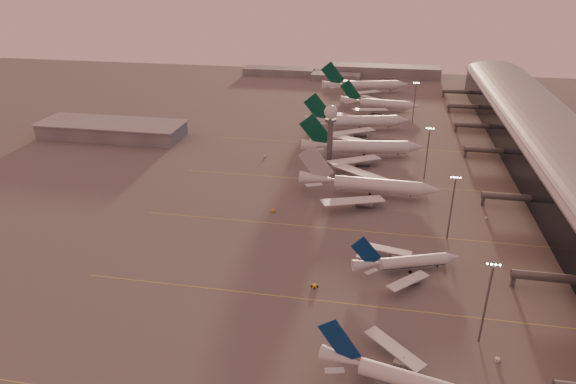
# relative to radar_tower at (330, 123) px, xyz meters

# --- Properties ---
(ground) EXTENTS (700.00, 700.00, 0.00)m
(ground) POSITION_rel_radar_tower_xyz_m (-5.00, -120.00, -20.95)
(ground) COLOR #545252
(ground) RESTS_ON ground
(taxiway_markings) EXTENTS (180.00, 185.25, 0.02)m
(taxiway_markings) POSITION_rel_radar_tower_xyz_m (25.00, -64.00, -20.94)
(taxiway_markings) COLOR #D1CC49
(taxiway_markings) RESTS_ON ground
(terminal) EXTENTS (57.00, 362.00, 23.04)m
(terminal) POSITION_rel_radar_tower_xyz_m (102.88, -9.91, -10.43)
(terminal) COLOR black
(terminal) RESTS_ON ground
(hangar) EXTENTS (82.00, 27.00, 8.50)m
(hangar) POSITION_rel_radar_tower_xyz_m (-125.00, 20.00, -16.63)
(hangar) COLOR slate
(hangar) RESTS_ON ground
(radar_tower) EXTENTS (6.40, 6.40, 31.10)m
(radar_tower) POSITION_rel_radar_tower_xyz_m (0.00, 0.00, 0.00)
(radar_tower) COLOR #53565B
(radar_tower) RESTS_ON ground
(mast_a) EXTENTS (3.60, 0.56, 25.00)m
(mast_a) POSITION_rel_radar_tower_xyz_m (53.00, -120.00, -7.21)
(mast_a) COLOR #53565B
(mast_a) RESTS_ON ground
(mast_b) EXTENTS (3.60, 0.56, 25.00)m
(mast_b) POSITION_rel_radar_tower_xyz_m (50.00, -65.00, -7.21)
(mast_b) COLOR #53565B
(mast_b) RESTS_ON ground
(mast_c) EXTENTS (3.60, 0.56, 25.00)m
(mast_c) POSITION_rel_radar_tower_xyz_m (45.00, -10.00, -7.21)
(mast_c) COLOR #53565B
(mast_c) RESTS_ON ground
(mast_d) EXTENTS (3.60, 0.56, 25.00)m
(mast_d) POSITION_rel_radar_tower_xyz_m (43.00, 80.00, -7.21)
(mast_d) COLOR #53565B
(mast_d) RESTS_ON ground
(distant_horizon) EXTENTS (165.00, 37.50, 9.00)m
(distant_horizon) POSITION_rel_radar_tower_xyz_m (-2.38, 205.14, -17.06)
(distant_horizon) COLOR slate
(distant_horizon) RESTS_ON ground
(narrowbody_near) EXTENTS (39.04, 30.81, 15.47)m
(narrowbody_near) POSITION_rel_radar_tower_xyz_m (31.46, -140.86, -17.82)
(narrowbody_near) COLOR silver
(narrowbody_near) RESTS_ON ground
(narrowbody_mid) EXTENTS (35.37, 27.72, 14.41)m
(narrowbody_mid) POSITION_rel_radar_tower_xyz_m (34.59, -89.51, -18.03)
(narrowbody_mid) COLOR silver
(narrowbody_mid) RESTS_ON ground
(widebody_white) EXTENTS (59.77, 47.84, 21.01)m
(widebody_white) POSITION_rel_radar_tower_xyz_m (20.28, -33.12, -17.31)
(widebody_white) COLOR silver
(widebody_white) RESTS_ON ground
(greentail_a) EXTENTS (61.96, 49.68, 22.62)m
(greentail_a) POSITION_rel_radar_tower_xyz_m (15.20, 12.97, -16.95)
(greentail_a) COLOR silver
(greentail_a) RESTS_ON ground
(greentail_b) EXTENTS (61.10, 48.79, 22.55)m
(greentail_b) POSITION_rel_radar_tower_xyz_m (10.40, 57.15, -16.97)
(greentail_b) COLOR silver
(greentail_b) RESTS_ON ground
(greentail_c) EXTENTS (52.62, 42.29, 19.14)m
(greentail_c) POSITION_rel_radar_tower_xyz_m (22.35, 102.76, -17.57)
(greentail_c) COLOR silver
(greentail_c) RESTS_ON ground
(greentail_d) EXTENTS (64.11, 51.07, 23.87)m
(greentail_d) POSITION_rel_radar_tower_xyz_m (10.85, 148.41, -16.73)
(greentail_d) COLOR silver
(greentail_d) RESTS_ON ground
(gsv_catering_a) EXTENTS (5.12, 2.48, 4.18)m
(gsv_catering_a) POSITION_rel_radar_tower_xyz_m (56.63, -127.01, -18.86)
(gsv_catering_a) COLOR silver
(gsv_catering_a) RESTS_ON ground
(gsv_tug_mid) EXTENTS (4.35, 4.12, 1.08)m
(gsv_tug_mid) POSITION_rel_radar_tower_xyz_m (6.80, -103.80, -20.39)
(gsv_tug_mid) COLOR gold
(gsv_tug_mid) RESTS_ON ground
(gsv_truck_b) EXTENTS (5.13, 2.63, 1.97)m
(gsv_truck_b) POSITION_rel_radar_tower_xyz_m (47.54, -82.61, -19.94)
(gsv_truck_b) COLOR gold
(gsv_truck_b) RESTS_ON ground
(gsv_truck_c) EXTENTS (6.03, 4.83, 2.35)m
(gsv_truck_c) POSITION_rel_radar_tower_xyz_m (-16.03, -55.44, -19.75)
(gsv_truck_c) COLOR gold
(gsv_truck_c) RESTS_ON ground
(gsv_catering_b) EXTENTS (4.44, 2.22, 3.59)m
(gsv_catering_b) POSITION_rel_radar_tower_xyz_m (66.48, -46.96, -19.16)
(gsv_catering_b) COLOR silver
(gsv_catering_b) RESTS_ON ground
(gsv_tug_far) EXTENTS (3.32, 3.74, 0.92)m
(gsv_tug_far) POSITION_rel_radar_tower_xyz_m (12.28, -22.50, -20.48)
(gsv_tug_far) COLOR silver
(gsv_tug_far) RESTS_ON ground
(gsv_truck_d) EXTENTS (3.58, 5.61, 2.13)m
(gsv_truck_d) POSITION_rel_radar_tower_xyz_m (-32.85, 4.46, -19.86)
(gsv_truck_d) COLOR silver
(gsv_truck_d) RESTS_ON ground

